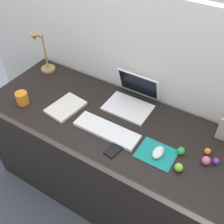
{
  "coord_description": "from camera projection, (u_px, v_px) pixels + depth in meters",
  "views": [
    {
      "loc": [
        0.65,
        -1.03,
        1.96
      ],
      "look_at": [
        0.01,
        0.0,
        0.83
      ],
      "focal_mm": 43.88,
      "sensor_mm": 36.0,
      "label": 1
    }
  ],
  "objects": [
    {
      "name": "coffee_mug",
      "position": [
        22.0,
        98.0,
        1.82
      ],
      "size": [
        0.08,
        0.08,
        0.09
      ],
      "primitive_type": "cylinder",
      "color": "orange",
      "rests_on": "desk"
    },
    {
      "name": "notebook_pad",
      "position": [
        66.0,
        107.0,
        1.8
      ],
      "size": [
        0.2,
        0.26,
        0.02
      ],
      "primitive_type": "cube",
      "rotation": [
        0.0,
        0.0,
        -0.13
      ],
      "color": "silver",
      "rests_on": "desk"
    },
    {
      "name": "toy_figurine_purple",
      "position": [
        216.0,
        161.0,
        1.47
      ],
      "size": [
        0.03,
        0.03,
        0.04
      ],
      "primitive_type": "ellipsoid",
      "color": "purple",
      "rests_on": "desk"
    },
    {
      "name": "toy_figurine_pink",
      "position": [
        206.0,
        161.0,
        1.46
      ],
      "size": [
        0.05,
        0.05,
        0.05
      ],
      "primitive_type": "ellipsoid",
      "color": "pink",
      "rests_on": "desk"
    },
    {
      "name": "ground_plane",
      "position": [
        111.0,
        186.0,
        2.22
      ],
      "size": [
        6.0,
        6.0,
        0.0
      ],
      "primitive_type": "plane",
      "color": "#474C56"
    },
    {
      "name": "toy_figurine_green",
      "position": [
        181.0,
        151.0,
        1.52
      ],
      "size": [
        0.04,
        0.04,
        0.05
      ],
      "primitive_type": "ellipsoid",
      "color": "green",
      "rests_on": "desk"
    },
    {
      "name": "toy_figurine_orange",
      "position": [
        208.0,
        151.0,
        1.52
      ],
      "size": [
        0.04,
        0.04,
        0.04
      ],
      "primitive_type": "ellipsoid",
      "color": "orange",
      "rests_on": "desk"
    },
    {
      "name": "cell_phone",
      "position": [
        115.0,
        149.0,
        1.55
      ],
      "size": [
        0.09,
        0.14,
        0.01
      ],
      "primitive_type": "cube",
      "rotation": [
        0.0,
        0.0,
        -0.19
      ],
      "color": "black",
      "rests_on": "desk"
    },
    {
      "name": "desk_lamp",
      "position": [
        42.0,
        54.0,
        2.01
      ],
      "size": [
        0.11,
        0.16,
        0.34
      ],
      "color": "#A5844C",
      "rests_on": "desk"
    },
    {
      "name": "mouse",
      "position": [
        158.0,
        152.0,
        1.51
      ],
      "size": [
        0.06,
        0.1,
        0.03
      ],
      "primitive_type": "ellipsoid",
      "color": "white",
      "rests_on": "mousepad"
    },
    {
      "name": "back_wall",
      "position": [
        138.0,
        93.0,
        1.97
      ],
      "size": [
        2.91,
        0.05,
        1.43
      ],
      "primitive_type": "cube",
      "color": "silver",
      "rests_on": "ground_plane"
    },
    {
      "name": "mousepad",
      "position": [
        156.0,
        154.0,
        1.53
      ],
      "size": [
        0.21,
        0.17,
        0.0
      ],
      "primitive_type": "cube",
      "color": "teal",
      "rests_on": "desk"
    },
    {
      "name": "keyboard",
      "position": [
        107.0,
        130.0,
        1.65
      ],
      "size": [
        0.41,
        0.13,
        0.02
      ],
      "primitive_type": "cube",
      "color": "white",
      "rests_on": "desk"
    },
    {
      "name": "laptop",
      "position": [
        133.0,
        97.0,
        1.81
      ],
      "size": [
        0.3,
        0.28,
        0.21
      ],
      "color": "white",
      "rests_on": "desk"
    },
    {
      "name": "toy_figurine_lime",
      "position": [
        179.0,
        167.0,
        1.43
      ],
      "size": [
        0.04,
        0.04,
        0.05
      ],
      "primitive_type": "ellipsoid",
      "color": "#8CDB33",
      "rests_on": "desk"
    },
    {
      "name": "desk",
      "position": [
        110.0,
        158.0,
        1.97
      ],
      "size": [
        1.71,
        0.67,
        0.74
      ],
      "primitive_type": "cube",
      "color": "black",
      "rests_on": "ground_plane"
    }
  ]
}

